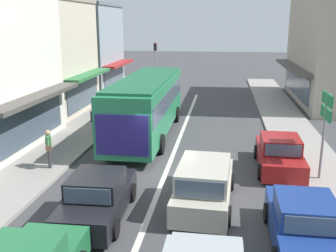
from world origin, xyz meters
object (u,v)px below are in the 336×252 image
object	(u,v)px
sedan_queue_far_back	(98,198)
parked_sedan_kerb_second	(279,155)
parked_sedan_kerb_front	(304,225)
pedestrian_with_handbag_near	(49,146)
wagon_behind_bus_mid	(204,184)
pedestrian_browsing_midblock	(94,121)
city_bus	(147,102)
directional_road_sign	(326,114)
traffic_light_downstreet	(155,58)

from	to	relation	value
sedan_queue_far_back	parked_sedan_kerb_second	bearing A→B (deg)	39.25
parked_sedan_kerb_front	pedestrian_with_handbag_near	size ratio (longest dim) A/B	2.59
wagon_behind_bus_mid	pedestrian_browsing_midblock	distance (m)	9.24
city_bus	parked_sedan_kerb_second	world-z (taller)	city_bus
pedestrian_browsing_midblock	wagon_behind_bus_mid	bearing A→B (deg)	-48.25
parked_sedan_kerb_front	directional_road_sign	xyz separation A→B (m)	(1.54, 4.96, 2.04)
city_bus	directional_road_sign	xyz separation A→B (m)	(7.97, -5.38, 0.82)
sedan_queue_far_back	wagon_behind_bus_mid	distance (m)	3.59
wagon_behind_bus_mid	directional_road_sign	size ratio (longest dim) A/B	1.27
pedestrian_browsing_midblock	pedestrian_with_handbag_near	bearing A→B (deg)	-95.90
parked_sedan_kerb_front	pedestrian_with_handbag_near	world-z (taller)	pedestrian_with_handbag_near
sedan_queue_far_back	parked_sedan_kerb_front	xyz separation A→B (m)	(6.20, -0.88, 0.00)
wagon_behind_bus_mid	parked_sedan_kerb_front	xyz separation A→B (m)	(2.87, -2.22, -0.08)
traffic_light_downstreet	sedan_queue_far_back	bearing A→B (deg)	-84.28
parked_sedan_kerb_second	traffic_light_downstreet	size ratio (longest dim) A/B	1.01
city_bus	pedestrian_browsing_midblock	bearing A→B (deg)	-154.38
city_bus	pedestrian_with_handbag_near	bearing A→B (deg)	-117.80
directional_road_sign	pedestrian_browsing_midblock	world-z (taller)	directional_road_sign
city_bus	pedestrian_browsing_midblock	world-z (taller)	city_bus
directional_road_sign	pedestrian_browsing_midblock	xyz separation A→B (m)	(-10.56, 4.15, -1.64)
sedan_queue_far_back	parked_sedan_kerb_second	xyz separation A→B (m)	(6.32, 5.16, 0.00)
wagon_behind_bus_mid	traffic_light_downstreet	world-z (taller)	traffic_light_downstreet
directional_road_sign	parked_sedan_kerb_second	bearing A→B (deg)	142.79
parked_sedan_kerb_front	parked_sedan_kerb_second	size ratio (longest dim) A/B	1.00
city_bus	sedan_queue_far_back	xyz separation A→B (m)	(0.23, -9.46, -1.22)
traffic_light_downstreet	directional_road_sign	world-z (taller)	traffic_light_downstreet
sedan_queue_far_back	city_bus	bearing A→B (deg)	91.39
city_bus	sedan_queue_far_back	distance (m)	9.54
wagon_behind_bus_mid	pedestrian_with_handbag_near	world-z (taller)	pedestrian_with_handbag_near
parked_sedan_kerb_front	pedestrian_browsing_midblock	world-z (taller)	pedestrian_browsing_midblock
traffic_light_downstreet	city_bus	bearing A→B (deg)	-81.77
parked_sedan_kerb_second	parked_sedan_kerb_front	bearing A→B (deg)	-91.05
city_bus	parked_sedan_kerb_second	xyz separation A→B (m)	(6.54, -4.30, -1.22)
sedan_queue_far_back	wagon_behind_bus_mid	xyz separation A→B (m)	(3.33, 1.34, 0.08)
city_bus	traffic_light_downstreet	bearing A→B (deg)	98.23
wagon_behind_bus_mid	pedestrian_with_handbag_near	size ratio (longest dim) A/B	2.81
parked_sedan_kerb_front	wagon_behind_bus_mid	bearing A→B (deg)	142.34
city_bus	pedestrian_with_handbag_near	xyz separation A→B (m)	(-3.05, -5.79, -0.81)
pedestrian_with_handbag_near	traffic_light_downstreet	bearing A→B (deg)	88.15
sedan_queue_far_back	wagon_behind_bus_mid	size ratio (longest dim) A/B	0.93
pedestrian_with_handbag_near	parked_sedan_kerb_second	bearing A→B (deg)	8.82
sedan_queue_far_back	parked_sedan_kerb_second	world-z (taller)	same
parked_sedan_kerb_second	city_bus	bearing A→B (deg)	146.70
sedan_queue_far_back	pedestrian_browsing_midblock	size ratio (longest dim) A/B	2.61
traffic_light_downstreet	directional_road_sign	size ratio (longest dim) A/B	1.17
city_bus	wagon_behind_bus_mid	bearing A→B (deg)	-66.32
city_bus	pedestrian_with_handbag_near	size ratio (longest dim) A/B	6.66
parked_sedan_kerb_second	traffic_light_downstreet	xyz separation A→B (m)	(-8.89, 20.51, 2.19)
pedestrian_with_handbag_near	city_bus	bearing A→B (deg)	62.20
parked_sedan_kerb_front	traffic_light_downstreet	bearing A→B (deg)	108.29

